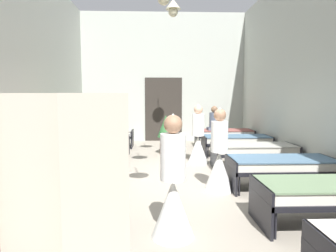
# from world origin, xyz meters

# --- Properties ---
(ground_plane) EXTENTS (6.72, 11.24, 0.10)m
(ground_plane) POSITION_xyz_m (0.00, 0.00, -0.05)
(ground_plane) COLOR #9E9384
(room_shell) EXTENTS (6.52, 10.84, 4.82)m
(room_shell) POSITION_xyz_m (-0.00, 1.29, 2.42)
(room_shell) COLOR #B2B7AD
(room_shell) RESTS_ON ground
(bed_left_row_1) EXTENTS (1.90, 0.84, 0.57)m
(bed_left_row_1) POSITION_xyz_m (-2.01, -2.31, 0.44)
(bed_left_row_1) COLOR black
(bed_left_row_1) RESTS_ON ground
(bed_right_row_1) EXTENTS (1.90, 0.84, 0.57)m
(bed_right_row_1) POSITION_xyz_m (2.01, -2.31, 0.44)
(bed_right_row_1) COLOR black
(bed_right_row_1) RESTS_ON ground
(bed_left_row_2) EXTENTS (1.90, 0.84, 0.57)m
(bed_left_row_2) POSITION_xyz_m (-2.01, -0.77, 0.44)
(bed_left_row_2) COLOR black
(bed_left_row_2) RESTS_ON ground
(bed_right_row_2) EXTENTS (1.90, 0.84, 0.57)m
(bed_right_row_2) POSITION_xyz_m (2.01, -0.77, 0.44)
(bed_right_row_2) COLOR black
(bed_right_row_2) RESTS_ON ground
(bed_left_row_3) EXTENTS (1.90, 0.84, 0.57)m
(bed_left_row_3) POSITION_xyz_m (-2.01, 0.77, 0.44)
(bed_left_row_3) COLOR black
(bed_left_row_3) RESTS_ON ground
(bed_right_row_3) EXTENTS (1.90, 0.84, 0.57)m
(bed_right_row_3) POSITION_xyz_m (2.01, 0.77, 0.44)
(bed_right_row_3) COLOR black
(bed_right_row_3) RESTS_ON ground
(bed_left_row_4) EXTENTS (1.90, 0.84, 0.57)m
(bed_left_row_4) POSITION_xyz_m (-2.01, 2.31, 0.44)
(bed_left_row_4) COLOR black
(bed_left_row_4) RESTS_ON ground
(bed_right_row_4) EXTENTS (1.90, 0.84, 0.57)m
(bed_right_row_4) POSITION_xyz_m (2.01, 2.31, 0.44)
(bed_right_row_4) COLOR black
(bed_right_row_4) RESTS_ON ground
(bed_left_row_5) EXTENTS (1.90, 0.84, 0.57)m
(bed_left_row_5) POSITION_xyz_m (-2.01, 3.85, 0.44)
(bed_left_row_5) COLOR black
(bed_left_row_5) RESTS_ON ground
(bed_right_row_5) EXTENTS (1.90, 0.84, 0.57)m
(bed_right_row_5) POSITION_xyz_m (2.01, 3.85, 0.44)
(bed_right_row_5) COLOR black
(bed_right_row_5) RESTS_ON ground
(nurse_near_aisle) EXTENTS (0.52, 0.52, 1.49)m
(nurse_near_aisle) POSITION_xyz_m (0.85, -0.82, 0.53)
(nurse_near_aisle) COLOR white
(nurse_near_aisle) RESTS_ON ground
(nurse_mid_aisle) EXTENTS (0.52, 0.52, 1.49)m
(nurse_mid_aisle) POSITION_xyz_m (0.78, 1.38, 0.53)
(nurse_mid_aisle) COLOR white
(nurse_mid_aisle) RESTS_ON ground
(nurse_far_aisle) EXTENTS (0.52, 0.52, 1.49)m
(nurse_far_aisle) POSITION_xyz_m (-0.07, -2.56, 0.53)
(nurse_far_aisle) COLOR white
(nurse_far_aisle) RESTS_ON ground
(patient_seated_primary) EXTENTS (0.44, 0.44, 0.80)m
(patient_seated_primary) POSITION_xyz_m (1.66, 3.81, 0.87)
(patient_seated_primary) COLOR #515B70
(patient_seated_primary) RESTS_ON bed_right_row_5
(potted_plant) EXTENTS (0.50, 0.50, 1.15)m
(potted_plant) POSITION_xyz_m (0.01, 2.62, 0.70)
(potted_plant) COLOR brown
(potted_plant) RESTS_ON ground
(privacy_screen) EXTENTS (1.25, 0.16, 1.70)m
(privacy_screen) POSITION_xyz_m (-1.06, -4.13, 0.85)
(privacy_screen) COLOR #BCB29E
(privacy_screen) RESTS_ON ground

